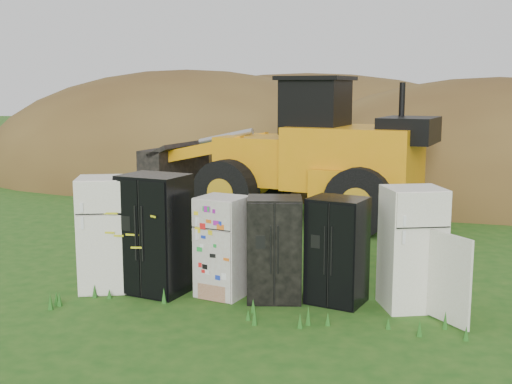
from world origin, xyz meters
TOP-DOWN VIEW (x-y plane):
  - ground at (0.00, 0.00)m, footprint 120.00×120.00m
  - fridge_leftmost at (-2.44, -0.02)m, footprint 1.02×1.00m
  - fridge_black_side at (-1.59, -0.01)m, footprint 1.17×1.02m
  - fridge_sticker at (-0.48, 0.02)m, footprint 0.87×0.83m
  - fridge_dark_mid at (0.36, -0.03)m, footprint 0.93×0.80m
  - fridge_black_right at (1.33, 0.02)m, footprint 0.99×0.90m
  - fridge_open_door at (2.44, 0.01)m, footprint 1.03×0.99m
  - wheel_loader at (-0.52, 6.41)m, footprint 7.86×4.67m
  - dirt_mound_right at (5.50, 11.82)m, footprint 14.77×10.83m
  - dirt_mound_left at (-5.46, 14.41)m, footprint 16.60×12.45m
  - dirt_mound_back at (-1.19, 17.62)m, footprint 19.71×13.14m

SIDE VIEW (x-z plane):
  - ground at x=0.00m, z-range 0.00..0.00m
  - dirt_mound_right at x=5.50m, z-range -3.62..3.62m
  - dirt_mound_left at x=-5.46m, z-range -3.98..3.98m
  - dirt_mound_back at x=-1.19m, z-range -3.90..3.90m
  - fridge_sticker at x=-0.48m, z-range 0.00..1.60m
  - fridge_dark_mid at x=0.36m, z-range 0.00..1.62m
  - fridge_black_right at x=1.33m, z-range 0.00..1.64m
  - fridge_open_door at x=2.44m, z-range 0.00..1.83m
  - fridge_leftmost at x=-2.44m, z-range 0.00..1.86m
  - fridge_black_side at x=-1.59m, z-range 0.00..1.92m
  - wheel_loader at x=-0.52m, z-range 0.00..3.56m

